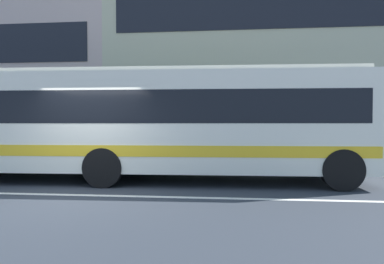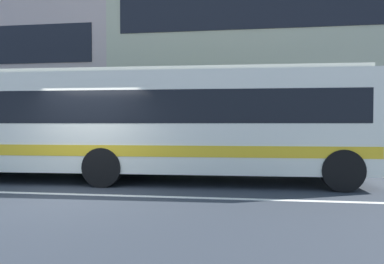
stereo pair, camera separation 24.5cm
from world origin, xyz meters
name	(u,v)px [view 1 (the left image)]	position (x,y,z in m)	size (l,w,h in m)	color
ground_plane	(77,195)	(0.00, 0.00, 0.00)	(160.00, 160.00, 0.00)	#2F343C
lane_centre_line	(77,195)	(0.00, 0.00, 0.00)	(60.00, 0.16, 0.01)	silver
hedge_row_far	(62,154)	(-3.22, 5.56, 0.39)	(13.03, 1.10, 0.78)	#2E5523
apartment_block_right	(275,47)	(6.45, 13.41, 6.31)	(18.31, 9.56, 12.62)	#BABA98
transit_bus	(143,121)	(1.00, 2.14, 1.69)	(12.26, 2.99, 3.05)	silver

